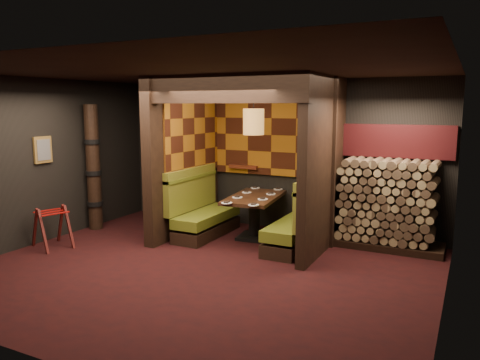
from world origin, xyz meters
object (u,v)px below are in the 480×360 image
Objects in this scene: pendant_lamp at (254,122)px; totem_column at (93,168)px; booth_bench_left at (202,214)px; dining_table at (254,209)px; firewood_stack at (391,205)px; booth_bench_right at (299,225)px; luggage_rack at (52,226)px.

pendant_lamp is 3.27m from totem_column.
booth_bench_left is 1.02× the size of dining_table.
firewood_stack reaches higher than dining_table.
dining_table is 0.65× the size of totem_column.
booth_bench_right is 1.02× the size of dining_table.
dining_table is at bearing 35.33° from luggage_rack.
dining_table reaches higher than luggage_rack.
booth_bench_left is 1.96m from pendant_lamp.
luggage_rack is at bearing -136.04° from booth_bench_left.
totem_column is at bearing 100.22° from luggage_rack.
booth_bench_left is at bearing -170.62° from pendant_lamp.
firewood_stack is at bearing 12.14° from dining_table.
booth_bench_left reaches higher than dining_table.
dining_table is 0.91× the size of firewood_stack.
luggage_rack is (-2.83, -2.01, -0.18)m from dining_table.
totem_column is (-3.06, -0.71, -0.91)m from pendant_lamp.
dining_table is 1.96× the size of luggage_rack.
dining_table is (0.97, 0.21, 0.15)m from booth_bench_left.
totem_column is (-3.06, -0.76, 0.64)m from dining_table.
booth_bench_left is 0.92× the size of firewood_stack.
totem_column reaches higher than booth_bench_right.
firewood_stack is at bearing 13.19° from totem_column.
totem_column is at bearing -166.81° from firewood_stack.
pendant_lamp reaches higher than firewood_stack.
booth_bench_right is 1.94m from pendant_lamp.
dining_table is 1.55m from pendant_lamp.
booth_bench_right is 2.00× the size of luggage_rack.
pendant_lamp is 3.85m from luggage_rack.
dining_table is at bearing 167.20° from booth_bench_right.
pendant_lamp is (0.97, 0.16, 1.70)m from booth_bench_left.
pendant_lamp is at bearing 170.18° from booth_bench_right.
pendant_lamp is at bearing -90.00° from dining_table.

